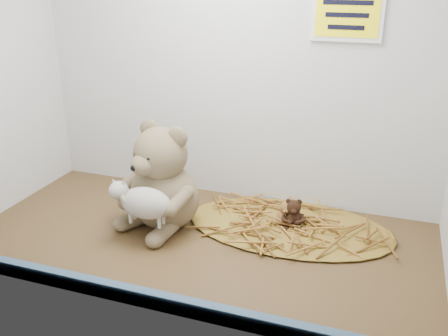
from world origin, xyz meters
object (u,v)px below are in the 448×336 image
(toy_lamb, at_px, (146,203))
(mini_teddy_brown, at_px, (293,212))
(mini_teddy_tan, at_px, (286,212))
(main_teddy, at_px, (163,176))

(toy_lamb, xyz_separation_m, mini_teddy_brown, (0.34, 0.19, -0.06))
(toy_lamb, height_order, mini_teddy_tan, toy_lamb)
(toy_lamb, bearing_deg, mini_teddy_brown, 29.84)
(main_teddy, bearing_deg, mini_teddy_tan, 37.46)
(mini_teddy_tan, bearing_deg, toy_lamb, -158.02)
(main_teddy, distance_m, toy_lamb, 0.11)
(mini_teddy_tan, bearing_deg, main_teddy, -173.66)
(toy_lamb, height_order, mini_teddy_brown, toy_lamb)
(toy_lamb, distance_m, mini_teddy_tan, 0.38)
(mini_teddy_tan, height_order, mini_teddy_brown, mini_teddy_brown)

